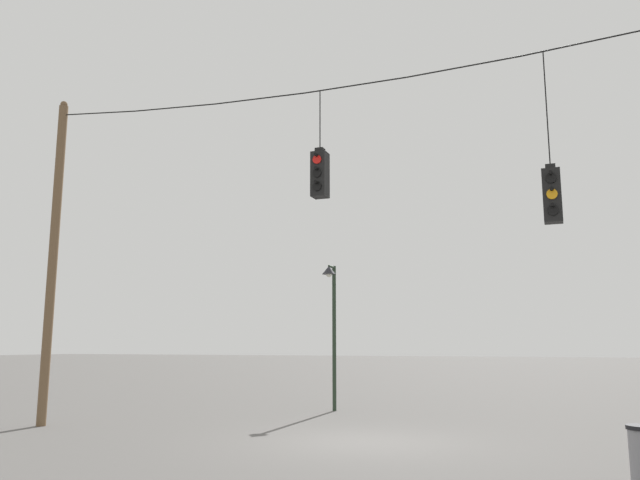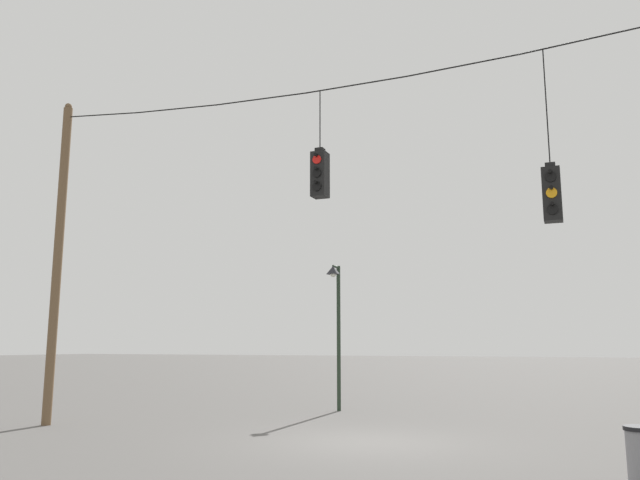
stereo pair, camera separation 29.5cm
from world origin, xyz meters
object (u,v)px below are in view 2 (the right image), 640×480
object	(u,v)px
traffic_light_near_right_pole	(320,174)
utility_pole_left	(58,258)
street_lamp	(336,306)
traffic_light_over_intersection	(552,193)

from	to	relation	value
traffic_light_near_right_pole	utility_pole_left	bearing A→B (deg)	180.00
traffic_light_near_right_pole	street_lamp	bearing A→B (deg)	107.54
utility_pole_left	street_lamp	distance (m)	8.15
street_lamp	traffic_light_near_right_pole	bearing A→B (deg)	-72.46
utility_pole_left	traffic_light_over_intersection	world-z (taller)	utility_pole_left
traffic_light_near_right_pole	street_lamp	xyz separation A→B (m)	(-1.84, 5.80, -2.56)
utility_pole_left	traffic_light_near_right_pole	bearing A→B (deg)	0.00
utility_pole_left	traffic_light_near_right_pole	xyz separation A→B (m)	(7.46, 0.00, 1.49)
utility_pole_left	traffic_light_near_right_pole	world-z (taller)	utility_pole_left
traffic_light_over_intersection	utility_pole_left	bearing A→B (deg)	-180.00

